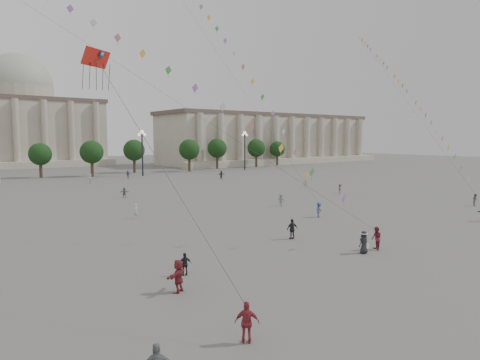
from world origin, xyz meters
TOP-DOWN VIEW (x-y plane):
  - ground at (0.00, 0.00)m, footprint 360.00×360.00m
  - hall_east at (75.00, 93.89)m, footprint 84.00×26.22m
  - hall_central at (0.00, 129.22)m, footprint 48.30×34.30m
  - tree_row at (0.00, 78.00)m, footprint 137.12×5.12m
  - lamp_post_mid_east at (15.00, 70.00)m, footprint 2.00×0.90m
  - lamp_post_far_east at (45.00, 70.00)m, footprint 2.00×0.90m
  - person_crowd_0 at (9.84, 66.31)m, footprint 1.04×0.44m
  - person_crowd_4 at (-0.23, 60.44)m, footprint 1.65×1.62m
  - person_crowd_6 at (10.96, 17.95)m, footprint 1.18×0.86m
  - person_crowd_7 at (29.02, 31.17)m, footprint 1.42×0.59m
  - person_crowd_8 at (27.16, 21.73)m, footprint 1.13×1.00m
  - person_crowd_9 at (25.66, 53.17)m, footprint 1.67×0.68m
  - person_crowd_10 at (-14.64, 67.66)m, footprint 0.61×0.72m
  - person_crowd_12 at (-2.23, 38.17)m, footprint 1.37×1.25m
  - person_crowd_13 at (-7.53, 21.53)m, footprint 0.65×0.70m
  - tourist_0 at (-15.46, -8.83)m, footprint 1.13×1.05m
  - tourist_1 at (-13.04, 0.85)m, footprint 0.94×0.59m
  - tourist_2 at (-14.86, -1.57)m, footprint 1.83×1.42m
  - tourist_4 at (-0.47, 3.94)m, footprint 1.13×0.66m
  - kite_flyer_0 at (2.36, -2.75)m, footprint 1.09×1.15m
  - kite_flyer_1 at (9.15, 9.63)m, footprint 1.25×0.97m
  - kite_flyer_2 at (31.63, 2.86)m, footprint 0.98×0.92m
  - hat_person at (0.70, -2.80)m, footprint 0.86×0.60m
  - dragon_kite at (-17.52, 3.32)m, footprint 2.13×6.96m
  - kite_train_east at (43.62, 22.18)m, footprint 23.01×36.11m

SIDE VIEW (x-z plane):
  - ground at x=0.00m, z-range 0.00..0.00m
  - person_crowd_7 at x=29.02m, z-range 0.00..1.49m
  - tourist_1 at x=-13.04m, z-range 0.00..1.50m
  - person_crowd_8 at x=27.16m, z-range 0.00..1.52m
  - person_crowd_12 at x=-2.23m, z-range 0.00..1.52m
  - kite_flyer_2 at x=31.63m, z-range 0.00..1.60m
  - person_crowd_13 at x=-7.53m, z-range 0.00..1.61m
  - person_crowd_6 at x=10.96m, z-range 0.00..1.64m
  - person_crowd_10 at x=-14.64m, z-range 0.00..1.67m
  - kite_flyer_1 at x=9.15m, z-range 0.00..1.70m
  - person_crowd_9 at x=25.66m, z-range 0.00..1.75m
  - person_crowd_0 at x=9.84m, z-range 0.00..1.76m
  - tourist_4 at x=-0.47m, z-range 0.00..1.81m
  - hat_person at x=0.70m, z-range 0.03..1.79m
  - tourist_0 at x=-15.46m, z-range 0.00..1.87m
  - kite_flyer_0 at x=2.36m, z-range 0.00..1.87m
  - person_crowd_4 at x=-0.23m, z-range 0.00..1.89m
  - tourist_2 at x=-14.86m, z-range 0.00..1.94m
  - tree_row at x=0.00m, z-range 1.39..9.39m
  - lamp_post_mid_east at x=15.00m, z-range 2.03..12.68m
  - lamp_post_far_east at x=45.00m, z-range 2.03..12.68m
  - hall_east at x=75.00m, z-range -0.17..17.03m
  - dragon_kite at x=-17.52m, z-range 4.28..21.66m
  - hall_central at x=0.00m, z-range -3.52..31.98m
  - kite_train_east at x=43.62m, z-range -8.39..44.80m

